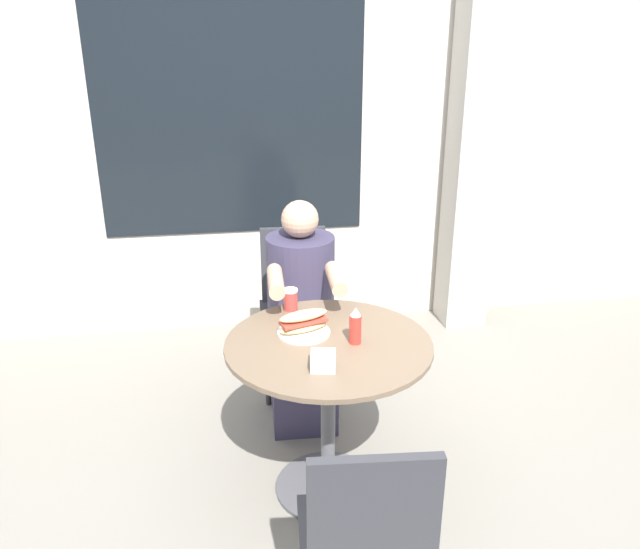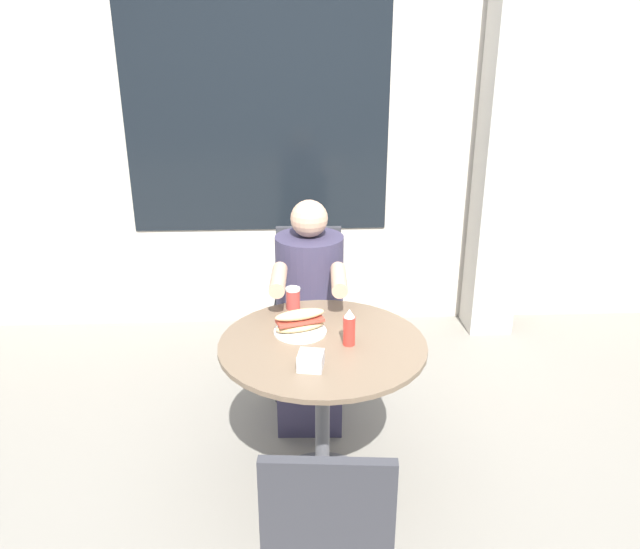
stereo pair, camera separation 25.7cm
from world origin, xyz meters
The scene contains 11 objects.
ground_plane centered at (0.00, 0.00, 0.00)m, with size 8.00×8.00×0.00m, color gray.
storefront_wall centered at (-0.01, 1.73, 1.40)m, with size 8.00×0.09×2.80m.
lattice_pillar centered at (1.17, 1.53, 1.20)m, with size 0.27×0.27×2.40m.
cafe_table centered at (0.00, 0.00, 0.53)m, with size 0.82×0.82×0.71m.
diner_chair centered at (-0.03, 0.94, 0.52)m, with size 0.40×0.40×0.87m.
seated_diner centered at (-0.03, 0.59, 0.49)m, with size 0.35×0.60×1.12m.
empty_chair_across centered at (-0.03, -0.83, 0.52)m, with size 0.41×0.41×0.87m.
sandwich_on_plate centered at (-0.09, 0.09, 0.75)m, with size 0.22×0.21×0.10m.
drink_cup centered at (-0.11, 0.33, 0.76)m, with size 0.06×0.06×0.10m.
napkin_box centered at (-0.05, -0.19, 0.74)m, with size 0.10×0.10×0.06m.
condiment_bottle centered at (0.10, -0.02, 0.79)m, with size 0.05×0.05×0.15m.
Camera 1 is at (-0.37, -2.14, 1.86)m, focal length 35.00 mm.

